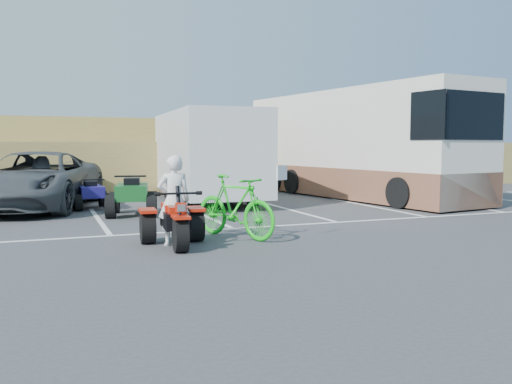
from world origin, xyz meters
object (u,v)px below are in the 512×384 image
object	(u,v)px
red_trike_atv	(176,247)
grey_pickup	(36,180)
quad_atv_blue	(91,209)
quad_atv_green	(133,215)
green_dirt_bike	(235,206)
rider	(174,200)
cargo_trailer	(208,154)
rv_motorhome	(354,152)

from	to	relation	value
red_trike_atv	grey_pickup	size ratio (longest dim) A/B	0.27
quad_atv_blue	quad_atv_green	distance (m)	2.16
green_dirt_bike	quad_atv_blue	xyz separation A→B (m)	(-2.34, 6.33, -0.64)
red_trike_atv	rider	distance (m)	0.86
green_dirt_bike	quad_atv_blue	bearing A→B (deg)	83.73
red_trike_atv	rider	xyz separation A→B (m)	(0.01, 0.15, 0.85)
grey_pickup	quad_atv_blue	size ratio (longest dim) A/B	4.32
red_trike_atv	green_dirt_bike	xyz separation A→B (m)	(1.34, 0.50, 0.64)
quad_atv_blue	cargo_trailer	bearing A→B (deg)	4.61
red_trike_atv	cargo_trailer	xyz separation A→B (m)	(2.80, 7.40, 1.59)
green_dirt_bike	grey_pickup	xyz separation A→B (m)	(-3.83, 6.86, 0.20)
cargo_trailer	green_dirt_bike	bearing A→B (deg)	-99.12
grey_pickup	cargo_trailer	bearing A→B (deg)	17.42
rider	cargo_trailer	size ratio (longest dim) A/B	0.26
cargo_trailer	rv_motorhome	xyz separation A→B (m)	(5.51, -0.10, 0.03)
rider	quad_atv_green	xyz separation A→B (m)	(-0.07, 4.73, -0.85)
rider	green_dirt_bike	world-z (taller)	rider
red_trike_atv	quad_atv_green	world-z (taller)	quad_atv_green
red_trike_atv	cargo_trailer	bearing A→B (deg)	73.60
grey_pickup	cargo_trailer	world-z (taller)	cargo_trailer
grey_pickup	cargo_trailer	size ratio (longest dim) A/B	0.95
green_dirt_bike	rv_motorhome	distance (m)	9.78
rider	quad_atv_blue	world-z (taller)	rider
grey_pickup	rv_motorhome	distance (m)	10.82
red_trike_atv	cargo_trailer	size ratio (longest dim) A/B	0.26
grey_pickup	quad_atv_green	xyz separation A→B (m)	(2.42, -2.48, -0.85)
red_trike_atv	rider	bearing A→B (deg)	90.00
green_dirt_bike	grey_pickup	bearing A→B (deg)	92.62
quad_atv_blue	quad_atv_green	world-z (taller)	quad_atv_green
rv_motorhome	grey_pickup	bearing A→B (deg)	171.44
grey_pickup	rider	bearing A→B (deg)	-53.89
rv_motorhome	quad_atv_green	bearing A→B (deg)	-172.11
rider	quad_atv_blue	bearing A→B (deg)	-77.13
rv_motorhome	quad_atv_green	distance (m)	8.86
quad_atv_green	rv_motorhome	bearing A→B (deg)	27.80
red_trike_atv	green_dirt_bike	size ratio (longest dim) A/B	0.77
rider	grey_pickup	size ratio (longest dim) A/B	0.28
red_trike_atv	quad_atv_blue	xyz separation A→B (m)	(-0.99, 6.83, 0.00)
red_trike_atv	cargo_trailer	world-z (taller)	cargo_trailer
grey_pickup	quad_atv_blue	xyz separation A→B (m)	(1.49, -0.53, -0.85)
green_dirt_bike	grey_pickup	size ratio (longest dim) A/B	0.35
grey_pickup	cargo_trailer	distance (m)	5.33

